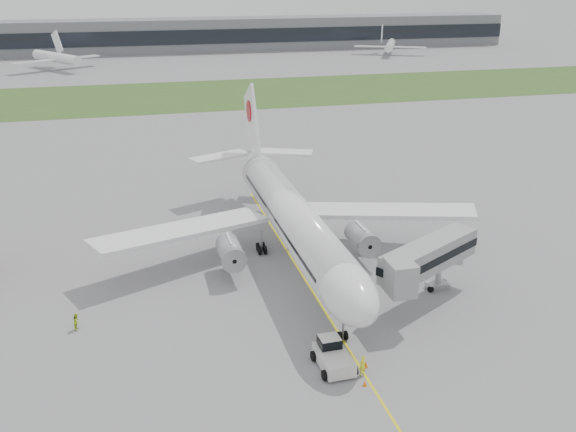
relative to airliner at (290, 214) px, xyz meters
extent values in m
plane|color=gray|center=(0.00, -4.87, -5.66)|extent=(600.00, 600.00, 0.00)
cube|color=#375821|center=(0.00, 115.13, -5.65)|extent=(600.00, 50.00, 0.02)
cube|color=slate|center=(0.00, 225.13, 1.34)|extent=(320.00, 22.00, 14.00)
cube|color=black|center=(0.00, 214.13, 1.34)|extent=(320.00, 0.60, 6.00)
cylinder|color=white|center=(0.00, -0.87, -0.06)|extent=(5.00, 38.00, 5.00)
ellipsoid|color=white|center=(0.00, -20.37, -0.06)|extent=(5.00, 11.00, 5.00)
cube|color=black|center=(0.00, -21.37, 0.84)|extent=(3.20, 1.54, 1.14)
cone|color=white|center=(0.00, 21.13, 0.74)|extent=(5.00, 10.53, 6.16)
cube|color=white|center=(-13.00, 1.13, -1.26)|extent=(22.13, 13.52, 1.70)
cube|color=white|center=(13.00, 1.13, -1.26)|extent=(22.13, 13.52, 1.70)
cylinder|color=#A7A8AD|center=(-8.00, -3.37, -2.66)|extent=(2.70, 5.20, 2.70)
cylinder|color=#A7A8AD|center=(8.00, -3.37, -2.66)|extent=(2.70, 5.20, 2.70)
cube|color=white|center=(0.00, 22.63, 5.84)|extent=(0.45, 10.90, 12.76)
cylinder|color=#A00916|center=(0.00, 23.63, 7.84)|extent=(0.60, 3.20, 3.20)
cube|color=white|center=(-5.00, 23.63, 1.14)|extent=(9.54, 6.34, 0.35)
cube|color=white|center=(5.00, 23.63, 1.14)|extent=(9.54, 6.34, 0.35)
cylinder|color=#9C9DA2|center=(0.00, -19.87, -4.11)|extent=(0.24, 0.24, 3.10)
cylinder|color=black|center=(-3.20, 2.13, -5.11)|extent=(1.40, 1.10, 1.10)
cylinder|color=black|center=(3.20, 2.13, -5.11)|extent=(1.40, 1.10, 1.10)
cube|color=silver|center=(-2.28, -24.01, -4.84)|extent=(2.70, 4.70, 1.23)
cube|color=silver|center=(-2.32, -22.78, -3.81)|extent=(1.90, 1.70, 1.03)
cube|color=black|center=(-2.32, -22.78, -3.76)|extent=(1.95, 1.75, 0.87)
cylinder|color=black|center=(-3.71, -22.51, -5.20)|extent=(0.39, 0.94, 0.93)
cylinder|color=black|center=(-0.94, -22.43, -5.20)|extent=(0.39, 0.94, 0.93)
cylinder|color=black|center=(-3.62, -25.59, -5.20)|extent=(0.39, 0.94, 0.93)
cylinder|color=black|center=(-0.85, -25.51, -5.20)|extent=(0.39, 0.94, 0.93)
cube|color=gray|center=(11.34, -14.24, -0.54)|extent=(13.44, 9.38, 2.95)
cube|color=black|center=(11.34, -14.24, -0.54)|extent=(13.66, 9.56, 0.89)
cube|color=gray|center=(6.27, -18.26, -0.54)|extent=(2.56, 3.35, 3.35)
cylinder|color=#9C9DA2|center=(13.67, -12.35, -3.79)|extent=(0.69, 0.69, 3.74)
cube|color=#9C9DA2|center=(13.67, -12.35, -5.32)|extent=(2.73, 2.37, 0.69)
cylinder|color=black|center=(12.56, -12.99, -5.32)|extent=(0.60, 0.74, 0.69)
cylinder|color=black|center=(14.78, -11.72, -5.32)|extent=(0.60, 0.74, 0.69)
cone|color=orange|center=(-0.57, -27.27, -5.39)|extent=(0.39, 0.39, 0.53)
cone|color=orange|center=(0.50, -24.72, -5.37)|extent=(0.43, 0.43, 0.59)
imported|color=#EDFF2A|center=(-0.24, -25.72, -4.69)|extent=(0.82, 0.68, 1.94)
imported|color=#ABD423|center=(-24.71, -11.50, -4.78)|extent=(0.84, 0.98, 1.75)
camera|label=1|loc=(-18.32, -70.05, 27.30)|focal=40.00mm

